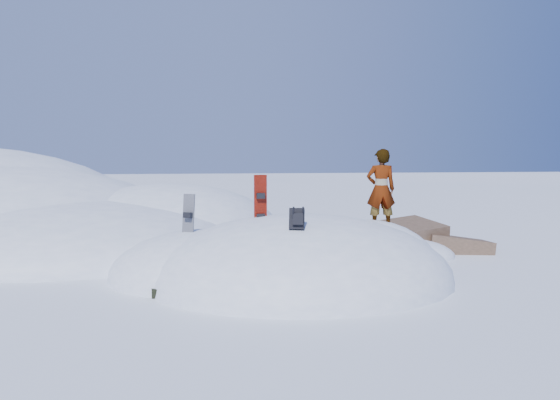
{
  "coord_description": "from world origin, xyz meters",
  "views": [
    {
      "loc": [
        -2.07,
        -12.13,
        2.94
      ],
      "look_at": [
        -0.43,
        0.3,
        1.81
      ],
      "focal_mm": 35.0,
      "sensor_mm": 36.0,
      "label": 1
    }
  ],
  "objects": [
    {
      "name": "backpack",
      "position": [
        -0.28,
        -1.21,
        1.55
      ],
      "size": [
        0.37,
        0.43,
        0.52
      ],
      "rotation": [
        0.0,
        0.0,
        -0.21
      ],
      "color": "black",
      "rests_on": "snow_mound"
    },
    {
      "name": "ground",
      "position": [
        0.0,
        0.0,
        0.0
      ],
      "size": [
        120.0,
        120.0,
        0.0
      ],
      "primitive_type": "plane",
      "color": "white",
      "rests_on": "ground"
    },
    {
      "name": "person",
      "position": [
        2.19,
        0.94,
        2.0
      ],
      "size": [
        0.76,
        0.53,
        2.0
      ],
      "primitive_type": "imported",
      "rotation": [
        0.0,
        0.0,
        3.07
      ],
      "color": "slate",
      "rests_on": "snow_mound"
    },
    {
      "name": "rock_outcrop",
      "position": [
        3.72,
        3.01,
        0.01
      ],
      "size": [
        4.68,
        4.41,
        1.68
      ],
      "color": "brown",
      "rests_on": "ground"
    },
    {
      "name": "snowboard_red",
      "position": [
        -0.88,
        0.29,
        1.62
      ],
      "size": [
        0.3,
        0.15,
        1.6
      ],
      "rotation": [
        0.0,
        0.0,
        0.05
      ],
      "color": "#B21A09",
      "rests_on": "snow_mound"
    },
    {
      "name": "gear_pile",
      "position": [
        -2.88,
        -0.97,
        0.11
      ],
      "size": [
        0.84,
        0.64,
        0.22
      ],
      "rotation": [
        0.0,
        0.0,
        0.12
      ],
      "color": "black",
      "rests_on": "ground"
    },
    {
      "name": "snow_mound",
      "position": [
        -0.17,
        0.24,
        0.0
      ],
      "size": [
        8.0,
        6.0,
        3.0
      ],
      "color": "white",
      "rests_on": "ground"
    },
    {
      "name": "snowboard_dark",
      "position": [
        -2.55,
        0.48,
        1.18
      ],
      "size": [
        0.36,
        0.33,
        1.6
      ],
      "rotation": [
        0.0,
        0.0,
        -0.57
      ],
      "color": "black",
      "rests_on": "snow_mound"
    }
  ]
}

